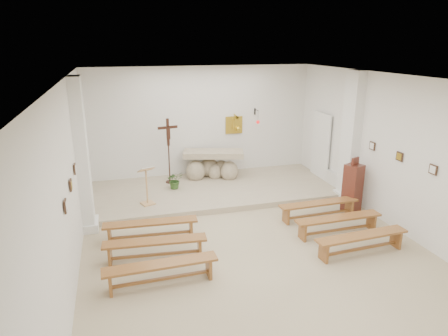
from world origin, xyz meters
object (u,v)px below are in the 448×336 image
object	(u,v)px
bench_right_front	(319,206)
bench_left_third	(161,269)
crucifix_stand	(169,146)
bench_left_front	(151,226)
altar	(213,166)
lectern	(147,186)
bench_left_second	(155,245)
bench_right_third	(362,239)
donation_pedestal	(353,187)
bench_right_second	(338,221)

from	to	relation	value
bench_right_front	bench_left_third	xyz separation A→B (m)	(-4.08, -1.79, 0.00)
crucifix_stand	bench_left_front	world-z (taller)	crucifix_stand
altar	lectern	xyz separation A→B (m)	(-2.15, -1.64, 0.15)
lectern	bench_left_second	size ratio (longest dim) A/B	0.50
bench_left_second	bench_right_third	distance (m)	4.18
lectern	donation_pedestal	xyz separation A→B (m)	(5.05, -1.47, -0.03)
lectern	bench_left_second	xyz separation A→B (m)	(-0.09, -2.59, -0.34)
donation_pedestal	bench_left_front	world-z (taller)	donation_pedestal
lectern	donation_pedestal	bearing A→B (deg)	-35.25
altar	bench_right_third	xyz separation A→B (m)	(1.84, -5.13, -0.19)
bench_right_second	bench_right_third	bearing A→B (deg)	-90.90
lectern	bench_right_front	distance (m)	4.35
altar	bench_left_second	xyz separation A→B (m)	(-2.24, -4.23, -0.19)
bench_left_second	bench_right_third	xyz separation A→B (m)	(4.08, -0.89, 0.00)
altar	bench_right_front	world-z (taller)	altar
crucifix_stand	bench_left_front	distance (m)	3.48
bench_left_front	bench_right_second	size ratio (longest dim) A/B	1.01
bench_right_front	bench_left_third	bearing A→B (deg)	-158.19
bench_left_front	bench_right_front	world-z (taller)	same
altar	lectern	size ratio (longest dim) A/B	1.87
bench_left_third	bench_right_third	size ratio (longest dim) A/B	1.00
donation_pedestal	bench_left_front	size ratio (longest dim) A/B	0.69
lectern	bench_left_front	xyz separation A→B (m)	(-0.09, -1.70, -0.34)
bench_left_second	bench_right_second	world-z (taller)	same
bench_left_second	bench_left_third	bearing A→B (deg)	-84.79
crucifix_stand	bench_left_second	world-z (taller)	crucifix_stand
bench_right_second	bench_right_third	xyz separation A→B (m)	(-0.00, -0.89, 0.00)
altar	bench_left_front	distance (m)	4.03
bench_right_front	bench_left_second	bearing A→B (deg)	-169.50
altar	bench_left_third	size ratio (longest dim) A/B	0.95
bench_left_third	lectern	bearing A→B (deg)	86.91
altar	crucifix_stand	bearing A→B (deg)	-160.07
bench_left_front	crucifix_stand	bearing A→B (deg)	78.78
bench_right_third	lectern	bearing A→B (deg)	135.70
lectern	bench_left_third	bearing A→B (deg)	-110.59
bench_right_front	bench_left_second	xyz separation A→B (m)	(-4.08, -0.89, 0.00)
crucifix_stand	bench_left_third	size ratio (longest dim) A/B	0.95
bench_left_front	bench_right_second	bearing A→B (deg)	-8.14
donation_pedestal	bench_right_third	xyz separation A→B (m)	(-1.06, -2.02, -0.30)
donation_pedestal	bench_right_front	bearing A→B (deg)	170.43
crucifix_stand	bench_left_second	distance (m)	4.32
bench_left_second	bench_left_third	world-z (taller)	same
altar	crucifix_stand	xyz separation A→B (m)	(-1.35, -0.11, 0.76)
altar	bench_right_second	distance (m)	4.62
altar	bench_right_third	world-z (taller)	altar
bench_right_front	bench_left_front	bearing A→B (deg)	178.14
lectern	crucifix_stand	xyz separation A→B (m)	(0.80, 1.53, 0.61)
bench_left_second	bench_right_second	distance (m)	4.08
bench_left_front	altar	bearing A→B (deg)	60.32
crucifix_stand	bench_right_second	size ratio (longest dim) A/B	0.95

